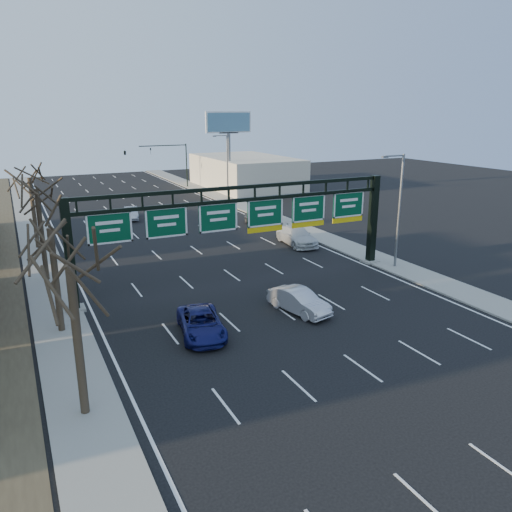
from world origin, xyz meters
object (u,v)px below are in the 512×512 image
car_white_wagon (297,236)px  sign_gantry (244,221)px  car_blue_suv (201,323)px  car_silver_sedan (299,301)px

car_white_wagon → sign_gantry: bearing=-134.5°
car_blue_suv → car_white_wagon: (14.94, 14.62, 0.13)m
car_blue_suv → car_white_wagon: 20.91m
car_silver_sedan → car_white_wagon: 16.49m
car_white_wagon → car_blue_suv: bearing=-130.7°
car_blue_suv → car_white_wagon: size_ratio=0.88×
sign_gantry → car_blue_suv: 9.92m
car_blue_suv → car_white_wagon: car_white_wagon is taller
car_blue_suv → car_silver_sedan: bearing=14.1°
car_silver_sedan → sign_gantry: bearing=83.2°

